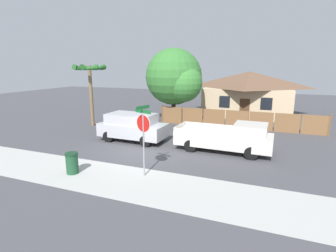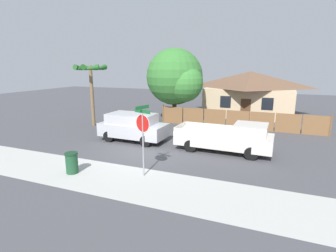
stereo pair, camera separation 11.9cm
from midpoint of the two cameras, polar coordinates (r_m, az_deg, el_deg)
ground_plane at (r=15.24m, az=-5.29°, el=-6.07°), size 80.00×80.00×0.00m
sidewalk_strip at (r=12.36m, az=-12.90°, el=-10.99°), size 36.00×3.20×0.01m
wooden_fence at (r=21.83m, az=14.58°, el=1.36°), size 13.13×0.12×1.56m
house at (r=28.64m, az=17.00°, el=7.03°), size 8.97×7.38×4.43m
oak_tree at (r=23.38m, az=1.54°, el=10.37°), size 5.22×4.97×6.51m
palm_tree at (r=22.74m, az=-16.83°, el=10.89°), size 2.52×2.73×5.10m
red_suv at (r=17.73m, az=-7.91°, el=-0.08°), size 4.56×2.14×1.85m
orange_pickup at (r=15.74m, az=12.63°, el=-2.45°), size 5.60×2.20×1.77m
stop_sign at (r=11.67m, az=-5.68°, el=-0.62°), size 0.89×0.80×3.26m
trash_bin at (r=13.20m, az=-20.40°, el=-7.57°), size 0.60×0.60×1.00m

